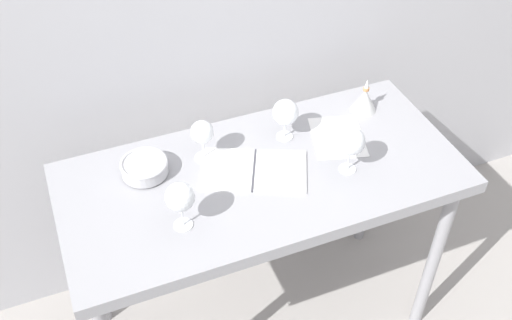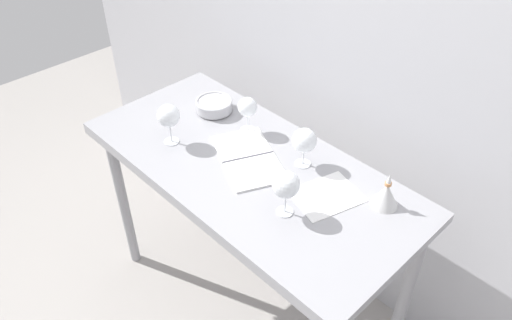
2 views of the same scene
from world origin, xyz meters
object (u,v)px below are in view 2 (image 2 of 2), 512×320
Objects in this scene: wine_glass_far_left at (247,108)px; decanter_funnel at (386,195)px; wine_glass_near_left at (169,117)px; wine_glass_near_right at (286,185)px; open_notebook at (248,158)px; tasting_sheet_upper at (326,196)px; wine_glass_far_right at (304,141)px; tasting_bowl at (214,105)px.

wine_glass_far_left is 1.12× the size of decanter_funnel.
decanter_funnel is at bearing 20.98° from wine_glass_near_left.
wine_glass_near_left is at bearing -119.82° from wine_glass_far_left.
open_notebook is at bearing 159.62° from wine_glass_near_right.
wine_glass_far_left is 0.67× the size of tasting_sheet_upper.
wine_glass_far_left reaches higher than decanter_funnel.
wine_glass_near_left is at bearing -159.02° from decanter_funnel.
wine_glass_far_right is 0.39× the size of open_notebook.
wine_glass_near_right is 0.71m from tasting_bowl.
wine_glass_near_left is (-0.61, -0.04, 0.00)m from wine_glass_near_right.
wine_glass_near_right is at bearing -61.30° from wine_glass_far_right.
wine_glass_far_left is 0.22m from open_notebook.
tasting_bowl reaches higher than open_notebook.
tasting_bowl is at bearing -169.48° from tasting_sheet_upper.
wine_glass_near_right is 1.10× the size of wine_glass_far_left.
wine_glass_near_left is 0.89m from decanter_funnel.
wine_glass_near_left is 0.70m from tasting_sheet_upper.
tasting_sheet_upper is at bearing -8.76° from wine_glass_far_left.
wine_glass_near_right is (0.13, -0.24, 0.01)m from wine_glass_far_right.
open_notebook is 0.36m from tasting_sheet_upper.
tasting_bowl is (-0.53, -0.00, -0.08)m from wine_glass_far_right.
wine_glass_near_left reaches higher than tasting_bowl.
wine_glass_near_right is 0.21m from tasting_sheet_upper.
tasting_bowl is (-0.05, 0.28, -0.09)m from wine_glass_near_left.
wine_glass_far_right is at bearing 173.79° from tasting_sheet_upper.
wine_glass_near_left reaches higher than tasting_sheet_upper.
wine_glass_near_right is 0.42× the size of open_notebook.
wine_glass_far_left reaches higher than tasting_bowl.
decanter_funnel is (0.82, 0.32, -0.08)m from wine_glass_near_left.
open_notebook is at bearing 26.59° from wine_glass_near_left.
open_notebook is at bearing -143.25° from wine_glass_far_right.
tasting_bowl is (-0.71, 0.07, 0.03)m from tasting_sheet_upper.
wine_glass_near_right is at bearing -128.07° from decanter_funnel.
wine_glass_near_right is at bearing -28.63° from wine_glass_far_left.
wine_glass_far_right is 0.22m from tasting_sheet_upper.
tasting_sheet_upper is 1.45× the size of tasting_bowl.
tasting_bowl is at bearing -179.70° from wine_glass_far_right.
wine_glass_far_right is 0.28m from wine_glass_near_right.
wine_glass_far_left is at bearing 60.18° from wine_glass_near_left.
wine_glass_far_left is (-0.45, 0.24, -0.01)m from wine_glass_near_right.
wine_glass_near_right is 1.07× the size of tasting_bowl.
decanter_funnel is (0.88, 0.04, 0.02)m from tasting_bowl.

